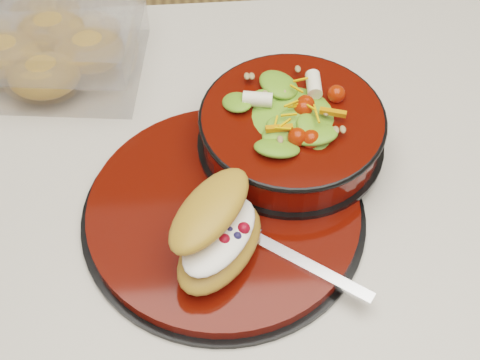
{
  "coord_description": "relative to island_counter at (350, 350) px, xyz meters",
  "views": [
    {
      "loc": [
        -0.22,
        -0.46,
        1.52
      ],
      "look_at": [
        -0.19,
        -0.0,
        0.94
      ],
      "focal_mm": 50.0,
      "sensor_mm": 36.0,
      "label": 1
    }
  ],
  "objects": [
    {
      "name": "salad_bowl",
      "position": [
        -0.12,
        0.06,
        0.5
      ],
      "size": [
        0.22,
        0.22,
        0.09
      ],
      "rotation": [
        0.0,
        0.0,
        0.25
      ],
      "color": "black",
      "rests_on": "dinner_plate"
    },
    {
      "name": "pastry_box",
      "position": [
        -0.42,
        0.24,
        0.49
      ],
      "size": [
        0.26,
        0.21,
        0.09
      ],
      "rotation": [
        0.0,
        0.0,
        -0.12
      ],
      "color": "white",
      "rests_on": "island_counter"
    },
    {
      "name": "fork",
      "position": [
        -0.14,
        -0.09,
        0.47
      ],
      "size": [
        0.16,
        0.12,
        0.0
      ],
      "rotation": [
        0.0,
        0.0,
        0.93
      ],
      "color": "silver",
      "rests_on": "dinner_plate"
    },
    {
      "name": "croissant",
      "position": [
        -0.21,
        -0.08,
        0.5
      ],
      "size": [
        0.13,
        0.15,
        0.07
      ],
      "rotation": [
        0.0,
        0.0,
        0.97
      ],
      "color": "#A36832",
      "rests_on": "dinner_plate"
    },
    {
      "name": "dinner_plate",
      "position": [
        -0.21,
        -0.02,
        0.46
      ],
      "size": [
        0.32,
        0.32,
        0.02
      ],
      "rotation": [
        0.0,
        0.0,
        -0.15
      ],
      "color": "black",
      "rests_on": "island_counter"
    },
    {
      "name": "island_counter",
      "position": [
        0.0,
        0.0,
        0.0
      ],
      "size": [
        1.24,
        0.74,
        0.9
      ],
      "color": "white",
      "rests_on": "ground"
    }
  ]
}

